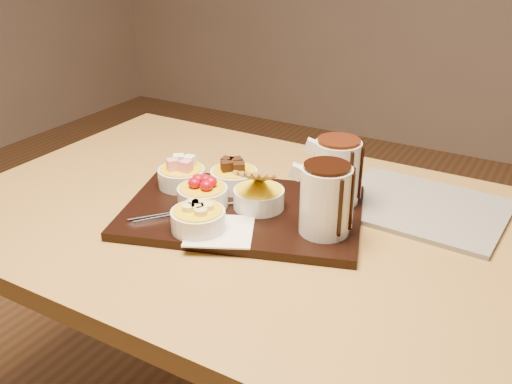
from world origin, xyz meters
The scene contains 12 objects.
dining_table centered at (0.00, 0.00, 0.65)m, with size 1.20×0.80×0.75m.
serving_board centered at (-0.01, -0.02, 0.76)m, with size 0.46×0.30×0.02m, color black.
napkin centered at (0.01, -0.12, 0.77)m, with size 0.12×0.12×0.00m, color white.
bowl_marshmallows centered at (-0.17, 0.01, 0.79)m, with size 0.10×0.10×0.04m, color silver.
bowl_cake centered at (-0.07, 0.06, 0.79)m, with size 0.10×0.10×0.04m, color silver.
bowl_strawberries centered at (-0.08, -0.05, 0.79)m, with size 0.10×0.10×0.04m, color silver.
bowl_biscotti centered at (0.02, 0.00, 0.79)m, with size 0.10×0.10×0.04m, color silver.
bowl_bananas centered at (-0.03, -0.13, 0.79)m, with size 0.10×0.10×0.04m, color silver.
pitcher_dark_chocolate centered at (0.17, -0.02, 0.83)m, with size 0.09×0.09×0.13m, color silver.
pitcher_milk_chocolate centered at (0.14, 0.11, 0.83)m, with size 0.09×0.09×0.13m, color silver.
fondue_skewers centered at (-0.08, -0.07, 0.77)m, with size 0.26×0.03×0.01m, color silver, non-canonical shape.
newspaper centered at (0.29, 0.19, 0.76)m, with size 0.32×0.26×0.01m, color beige.
Camera 1 is at (0.52, -0.86, 1.28)m, focal length 40.00 mm.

